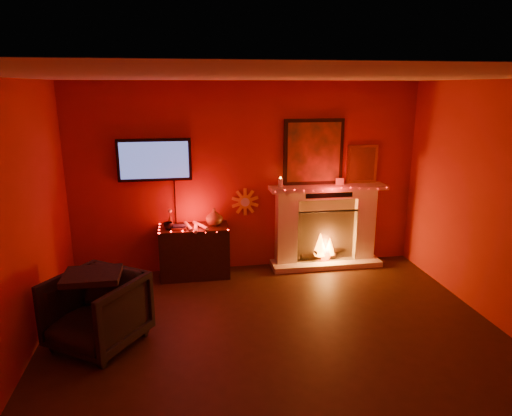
% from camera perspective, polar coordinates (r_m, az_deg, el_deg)
% --- Properties ---
extents(room, '(5.00, 5.00, 5.00)m').
position_cam_1_polar(room, '(4.18, 4.06, -2.81)').
color(room, black).
rests_on(room, ground).
extents(floor, '(5.00, 5.00, 0.00)m').
position_cam_1_polar(floor, '(4.77, 3.75, -18.45)').
color(floor, black).
rests_on(floor, ground).
extents(fireplace, '(1.72, 0.40, 2.18)m').
position_cam_1_polar(fireplace, '(6.86, 8.65, -1.26)').
color(fireplace, beige).
rests_on(fireplace, floor).
extents(tv, '(1.00, 0.07, 1.24)m').
position_cam_1_polar(tv, '(6.41, -12.57, 5.86)').
color(tv, black).
rests_on(tv, room).
extents(sunburst_clock, '(0.40, 0.03, 0.40)m').
position_cam_1_polar(sunburst_clock, '(6.61, -1.37, 0.76)').
color(sunburst_clock, gold).
rests_on(sunburst_clock, room).
extents(console_table, '(0.96, 0.57, 0.98)m').
position_cam_1_polar(console_table, '(6.52, -7.64, -5.14)').
color(console_table, black).
rests_on(console_table, floor).
extents(armchair, '(1.16, 1.16, 0.77)m').
position_cam_1_polar(armchair, '(5.08, -19.30, -12.07)').
color(armchair, black).
rests_on(armchair, floor).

